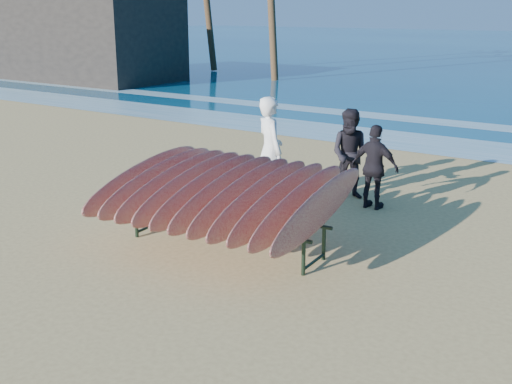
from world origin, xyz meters
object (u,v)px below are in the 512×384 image
surfboard_rack (225,193)px  person_dark_b (375,167)px  building (89,40)px  person_dark_a (352,154)px  person_white (270,150)px

surfboard_rack → person_dark_b: person_dark_b is taller
building → person_dark_a: bearing=-29.9°
person_white → building: bearing=0.9°
person_dark_b → building: size_ratio=0.17×
person_dark_b → person_dark_a: bearing=-29.5°
person_white → building: 22.89m
person_dark_b → building: building is taller
person_white → person_dark_a: size_ratio=1.16×
surfboard_rack → building: bearing=139.2°
person_dark_a → building: 23.28m
surfboard_rack → person_dark_b: (1.01, 3.12, -0.10)m
person_dark_a → building: size_ratio=0.19×
person_dark_a → person_dark_b: (0.65, -0.38, -0.09)m
person_white → person_dark_b: 1.93m
person_white → building: size_ratio=0.22×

